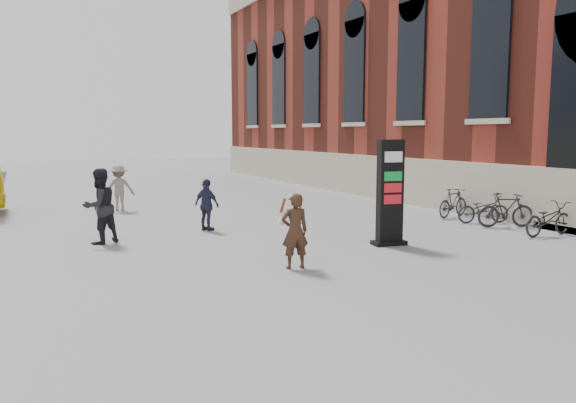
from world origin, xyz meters
name	(u,v)px	position (x,y,z in m)	size (l,w,h in m)	color
ground	(271,278)	(0.00, 0.00, 0.00)	(100.00, 100.00, 0.00)	#9E9EA3
info_pylon	(390,193)	(3.96, 1.65, 1.31)	(0.89, 0.54, 2.62)	black
woman	(295,230)	(0.75, 0.50, 0.80)	(0.64, 0.60, 1.57)	black
pedestrian_a	(100,206)	(-2.50, 4.97, 0.95)	(0.92, 0.72, 1.90)	black
pedestrian_b	(119,188)	(-1.07, 10.93, 0.82)	(1.06, 0.61, 1.64)	gray
pedestrian_c	(207,205)	(0.50, 5.59, 0.74)	(0.87, 0.36, 1.48)	#272B46
bike_4	(548,219)	(8.60, 0.79, 0.46)	(0.62, 1.77, 0.93)	#24242A
bike_5	(506,210)	(8.60, 2.28, 0.52)	(0.48, 1.72, 1.03)	#24242A
bike_6	(483,209)	(8.60, 3.17, 0.43)	(0.57, 1.65, 0.87)	#24242A
bike_7	(453,203)	(8.60, 4.50, 0.48)	(0.46, 1.61, 0.97)	#24242A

